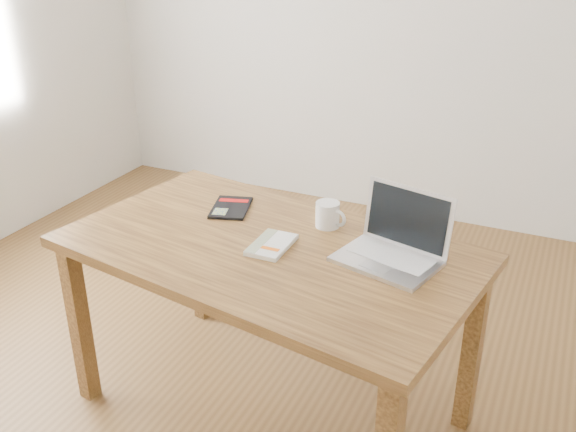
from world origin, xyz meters
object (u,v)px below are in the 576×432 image
at_px(laptop, 394,245).
at_px(white_guidebook, 272,245).
at_px(desk, 269,267).
at_px(black_guidebook, 231,208).
at_px(coffee_mug, 328,214).

bearing_deg(laptop, white_guidebook, -151.89).
relative_size(desk, black_guidebook, 6.51).
bearing_deg(laptop, black_guidebook, -175.47).
bearing_deg(desk, black_guidebook, 151.15).
distance_m(white_guidebook, coffee_mug, 0.27).
relative_size(black_guidebook, laptop, 0.63).
xyz_separation_m(white_guidebook, coffee_mug, (0.12, 0.24, 0.04)).
bearing_deg(white_guidebook, coffee_mug, 62.17).
xyz_separation_m(desk, coffee_mug, (0.14, 0.23, 0.14)).
relative_size(desk, coffee_mug, 12.32).
distance_m(desk, coffee_mug, 0.30).
bearing_deg(white_guidebook, laptop, 12.53).
relative_size(white_guidebook, laptop, 0.53).
height_order(black_guidebook, laptop, laptop).
relative_size(desk, white_guidebook, 7.77).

